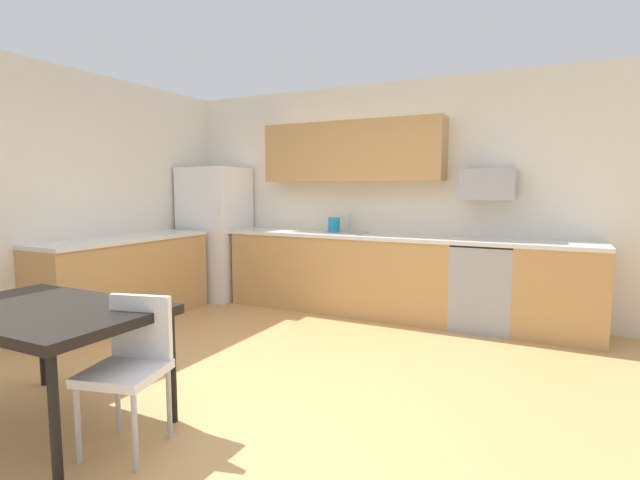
# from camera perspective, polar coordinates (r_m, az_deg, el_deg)

# --- Properties ---
(ground_plane) EXTENTS (12.00, 12.00, 0.00)m
(ground_plane) POSITION_cam_1_polar(r_m,az_deg,el_deg) (3.76, -7.13, -16.87)
(ground_plane) COLOR tan
(wall_back) EXTENTS (5.80, 0.10, 2.70)m
(wall_back) POSITION_cam_1_polar(r_m,az_deg,el_deg) (5.85, 7.26, 4.97)
(wall_back) COLOR silver
(wall_back) RESTS_ON ground
(wall_left) EXTENTS (0.10, 5.80, 2.70)m
(wall_left) POSITION_cam_1_polar(r_m,az_deg,el_deg) (5.41, -31.50, 4.02)
(wall_left) COLOR silver
(wall_left) RESTS_ON ground
(cabinet_run_back) EXTENTS (2.71, 0.60, 0.90)m
(cabinet_run_back) POSITION_cam_1_polar(r_m,az_deg,el_deg) (5.76, 2.28, -4.01)
(cabinet_run_back) COLOR tan
(cabinet_run_back) RESTS_ON ground
(cabinet_run_back_right) EXTENTS (0.84, 0.60, 0.90)m
(cabinet_run_back_right) POSITION_cam_1_polar(r_m,az_deg,el_deg) (5.27, 26.67, -5.63)
(cabinet_run_back_right) COLOR tan
(cabinet_run_back_right) RESTS_ON ground
(cabinet_run_left) EXTENTS (0.60, 2.00, 0.90)m
(cabinet_run_left) POSITION_cam_1_polar(r_m,az_deg,el_deg) (5.69, -22.24, -4.59)
(cabinet_run_left) COLOR tan
(cabinet_run_left) RESTS_ON ground
(countertop_back) EXTENTS (4.80, 0.64, 0.04)m
(countertop_back) POSITION_cam_1_polar(r_m,az_deg,el_deg) (5.55, 6.01, 0.47)
(countertop_back) COLOR silver
(countertop_back) RESTS_ON cabinet_run_back
(countertop_left) EXTENTS (0.64, 2.00, 0.04)m
(countertop_left) POSITION_cam_1_polar(r_m,az_deg,el_deg) (5.63, -22.43, 0.12)
(countertop_left) COLOR silver
(countertop_left) RESTS_ON cabinet_run_left
(upper_cabinets_back) EXTENTS (2.20, 0.34, 0.70)m
(upper_cabinets_back) POSITION_cam_1_polar(r_m,az_deg,el_deg) (5.77, 3.74, 10.46)
(upper_cabinets_back) COLOR tan
(refrigerator) EXTENTS (0.76, 0.70, 1.74)m
(refrigerator) POSITION_cam_1_polar(r_m,az_deg,el_deg) (6.57, -12.36, 0.82)
(refrigerator) COLOR white
(refrigerator) RESTS_ON ground
(oven_range) EXTENTS (0.60, 0.60, 0.91)m
(oven_range) POSITION_cam_1_polar(r_m,az_deg,el_deg) (5.31, 18.88, -5.16)
(oven_range) COLOR #999BA0
(oven_range) RESTS_ON ground
(microwave) EXTENTS (0.54, 0.36, 0.32)m
(microwave) POSITION_cam_1_polar(r_m,az_deg,el_deg) (5.31, 19.43, 6.26)
(microwave) COLOR #9EA0A5
(sink_basin) EXTENTS (0.48, 0.40, 0.14)m
(sink_basin) POSITION_cam_1_polar(r_m,az_deg,el_deg) (5.67, 2.89, 0.22)
(sink_basin) COLOR #A5A8AD
(sink_basin) RESTS_ON countertop_back
(sink_faucet) EXTENTS (0.02, 0.02, 0.24)m
(sink_faucet) POSITION_cam_1_polar(r_m,az_deg,el_deg) (5.82, 3.61, 1.95)
(sink_faucet) COLOR #B2B5BA
(sink_faucet) RESTS_ON countertop_back
(dining_table) EXTENTS (1.40, 0.90, 0.75)m
(dining_table) POSITION_cam_1_polar(r_m,az_deg,el_deg) (3.37, -30.10, -7.98)
(dining_table) COLOR black
(dining_table) RESTS_ON ground
(chair_near_table) EXTENTS (0.49, 0.49, 0.85)m
(chair_near_table) POSITION_cam_1_polar(r_m,az_deg,el_deg) (2.99, -21.62, -13.05)
(chair_near_table) COLOR white
(chair_near_table) RESTS_ON ground
(kettle) EXTENTS (0.14, 0.14, 0.20)m
(kettle) POSITION_cam_1_polar(r_m,az_deg,el_deg) (5.77, 1.68, 1.72)
(kettle) COLOR #198CBF
(kettle) RESTS_ON countertop_back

